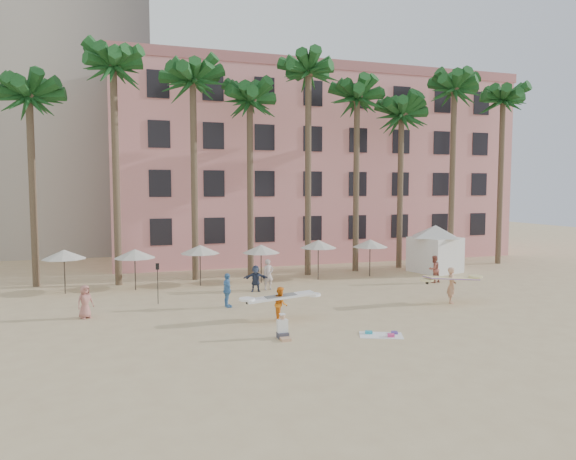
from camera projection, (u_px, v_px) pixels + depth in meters
The scene contains 12 objects.
ground at pixel (355, 331), 22.42m from camera, with size 120.00×120.00×0.00m, color #D1B789.
pink_hotel at pixel (307, 170), 48.59m from camera, with size 35.00×14.00×16.00m, color pink.
grey_tower at pixel (31, 0), 51.11m from camera, with size 22.00×18.00×50.00m, color #A89E8E.
palm_row at pixel (272, 92), 35.79m from camera, with size 44.40×5.40×16.30m.
umbrella_row at pixel (231, 249), 33.21m from camera, with size 22.50×2.70×2.73m.
cabana at pixel (435, 244), 38.21m from camera, with size 5.60×5.60×3.50m.
beach_towel at pixel (382, 335), 21.74m from camera, with size 2.05×1.62×0.14m.
carrier_yellow at pixel (452, 283), 27.78m from camera, with size 3.19×0.89×1.96m.
carrier_white at pixel (281, 302), 24.17m from camera, with size 3.28×0.87×1.60m.
beachgoers at pixel (282, 280), 29.98m from camera, with size 22.32×4.81×1.88m.
paddle at pixel (158, 278), 27.52m from camera, with size 0.18×0.04×2.23m.
seated_man at pixel (283, 330), 21.30m from camera, with size 0.45×0.78×1.02m.
Camera 1 is at (-9.45, -20.08, 6.20)m, focal length 32.00 mm.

